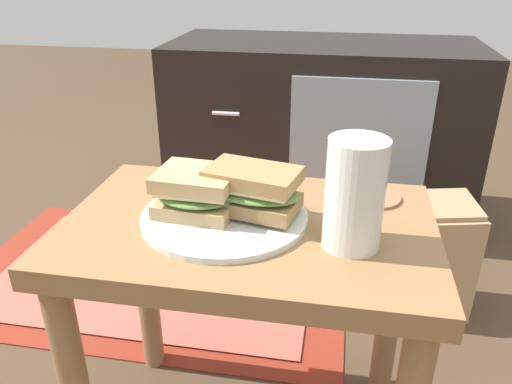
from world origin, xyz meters
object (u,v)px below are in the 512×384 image
Objects in this scene: tv_cabinet at (320,132)px; coaster at (373,197)px; sandwich_front at (197,192)px; sandwich_back at (253,190)px; paper_bag at (429,258)px; plate at (225,215)px; beer_glass at (354,196)px.

tv_cabinet is 10.72× the size of coaster.
sandwich_back reaches higher than sandwich_front.
sandwich_front is 0.73m from paper_bag.
sandwich_back is at bearing 6.72° from sandwich_front.
sandwich_back is (0.08, 0.01, 0.01)m from sandwich_front.
plate is 0.21m from beer_glass.
paper_bag is (0.44, 0.45, -0.35)m from sandwich_front.
beer_glass reaches higher than paper_bag.
coaster is (0.13, -0.83, 0.17)m from tv_cabinet.
beer_glass is at bearing -113.54° from paper_bag.
sandwich_front reaches higher than plate.
beer_glass is (0.09, -0.99, 0.24)m from tv_cabinet.
paper_bag is (0.18, 0.34, -0.31)m from coaster.
sandwich_back is at bearing -93.22° from tv_cabinet.
coaster is at bearing -81.13° from tv_cabinet.
beer_glass reaches higher than sandwich_front.
coaster is 0.49m from paper_bag.
tv_cabinet is at bearing 98.87° from coaster.
sandwich_back is at bearing 161.55° from beer_glass.
coaster is at bearing 76.65° from beer_glass.
plate is 0.06m from sandwich_back.
sandwich_back is 0.16m from beer_glass.
sandwich_back is at bearing -129.21° from paper_bag.
sandwich_front is 1.49× the size of coaster.
tv_cabinet is 0.60m from paper_bag.
beer_glass is at bearing -9.62° from sandwich_front.
paper_bag is at bearing 45.48° from sandwich_front.
tv_cabinet is at bearing 121.75° from paper_bag.
tv_cabinet is 1.02m from beer_glass.
tv_cabinet is 0.97m from sandwich_back.
tv_cabinet is 0.86m from coaster.
sandwich_front reaches higher than coaster.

